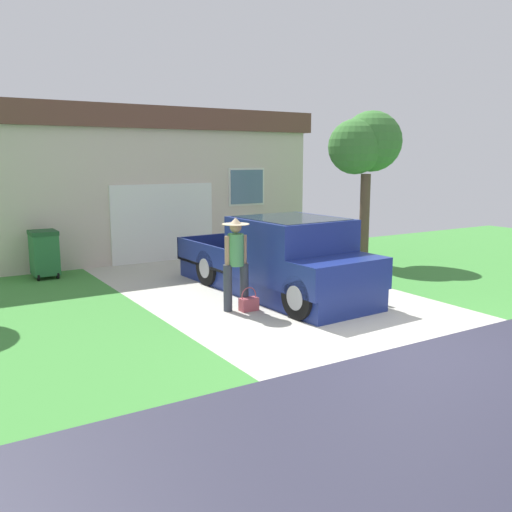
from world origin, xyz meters
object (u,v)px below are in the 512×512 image
at_px(pickup_truck, 284,260).
at_px(wheeled_trash_bin, 44,252).
at_px(house_with_garage, 120,180).
at_px(neighbor_tree, 365,145).
at_px(person_with_hat, 236,260).
at_px(handbag, 249,303).

bearing_deg(pickup_truck, wheeled_trash_bin, -51.60).
relative_size(house_with_garage, wheeled_trash_bin, 8.84).
relative_size(neighbor_tree, wheeled_trash_bin, 3.59).
distance_m(pickup_truck, person_with_hat, 1.49).
xyz_separation_m(person_with_hat, wheeled_trash_bin, (-2.47, 4.88, -0.35)).
bearing_deg(house_with_garage, handbag, -93.70).
bearing_deg(pickup_truck, person_with_hat, 14.64).
distance_m(person_with_hat, handbag, 0.86).
relative_size(pickup_truck, handbag, 11.52).
bearing_deg(neighbor_tree, handbag, -152.75).
xyz_separation_m(handbag, neighbor_tree, (5.29, 2.73, 3.03)).
height_order(person_with_hat, handbag, person_with_hat).
bearing_deg(neighbor_tree, pickup_truck, -152.50).
bearing_deg(wheeled_trash_bin, person_with_hat, -63.12).
bearing_deg(pickup_truck, handbag, 23.69).
distance_m(person_with_hat, wheeled_trash_bin, 5.48).
relative_size(pickup_truck, wheeled_trash_bin, 4.57).
relative_size(person_with_hat, neighbor_tree, 0.43).
relative_size(pickup_truck, neighbor_tree, 1.27).
distance_m(pickup_truck, handbag, 1.49).
relative_size(house_with_garage, neighbor_tree, 2.46).
bearing_deg(house_with_garage, neighbor_tree, -53.31).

